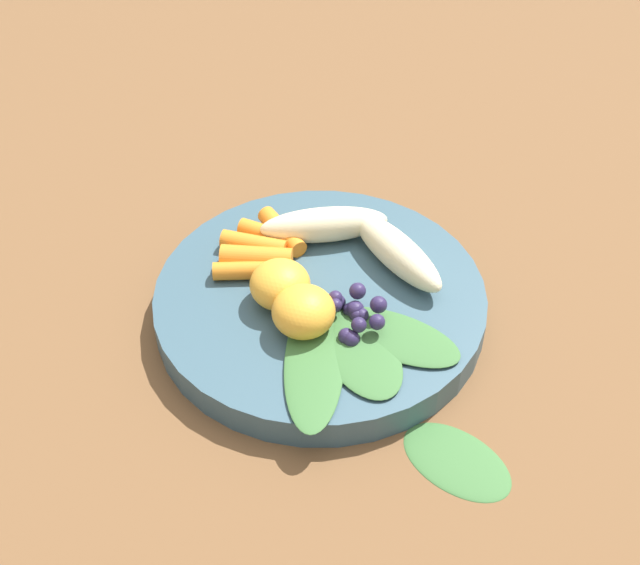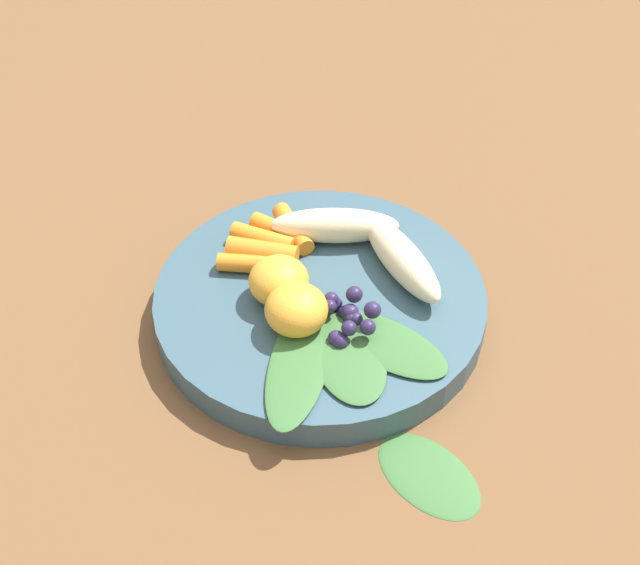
# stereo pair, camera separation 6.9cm
# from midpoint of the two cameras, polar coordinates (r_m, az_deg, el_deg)

# --- Properties ---
(ground_plane) EXTENTS (2.40, 2.40, 0.00)m
(ground_plane) POSITION_cam_midpoint_polar(r_m,az_deg,el_deg) (0.72, -2.76, -2.27)
(ground_plane) COLOR brown
(bowl) EXTENTS (0.27, 0.27, 0.03)m
(bowl) POSITION_cam_midpoint_polar(r_m,az_deg,el_deg) (0.71, -2.79, -1.51)
(bowl) COLOR #385666
(bowl) RESTS_ON ground_plane
(banana_peeled_left) EXTENTS (0.07, 0.11, 0.03)m
(banana_peeled_left) POSITION_cam_midpoint_polar(r_m,az_deg,el_deg) (0.74, -2.40, 3.75)
(banana_peeled_left) COLOR beige
(banana_peeled_left) RESTS_ON bowl
(banana_peeled_right) EXTENTS (0.09, 0.11, 0.03)m
(banana_peeled_right) POSITION_cam_midpoint_polar(r_m,az_deg,el_deg) (0.71, 2.40, 1.94)
(banana_peeled_right) COLOR beige
(banana_peeled_right) RESTS_ON bowl
(orange_segment_near) EXTENTS (0.05, 0.05, 0.04)m
(orange_segment_near) POSITION_cam_midpoint_polar(r_m,az_deg,el_deg) (0.66, -4.45, -2.02)
(orange_segment_near) COLOR #F4A833
(orange_segment_near) RESTS_ON bowl
(orange_segment_far) EXTENTS (0.05, 0.05, 0.04)m
(orange_segment_far) POSITION_cam_midpoint_polar(r_m,az_deg,el_deg) (0.68, -5.59, -0.27)
(orange_segment_far) COLOR #F4A833
(orange_segment_far) RESTS_ON bowl
(carrot_front) EXTENTS (0.05, 0.05, 0.02)m
(carrot_front) POSITION_cam_midpoint_polar(r_m,az_deg,el_deg) (0.74, -5.22, 3.29)
(carrot_front) COLOR orange
(carrot_front) RESTS_ON bowl
(carrot_mid_left) EXTENTS (0.02, 0.05, 0.02)m
(carrot_mid_left) POSITION_cam_midpoint_polar(r_m,az_deg,el_deg) (0.74, -6.39, 3.17)
(carrot_mid_left) COLOR orange
(carrot_mid_left) RESTS_ON bowl
(carrot_mid_right) EXTENTS (0.02, 0.06, 0.02)m
(carrot_mid_right) POSITION_cam_midpoint_polar(r_m,az_deg,el_deg) (0.73, -7.14, 2.42)
(carrot_mid_right) COLOR orange
(carrot_mid_right) RESTS_ON bowl
(carrot_rear) EXTENTS (0.03, 0.06, 0.02)m
(carrot_rear) POSITION_cam_midpoint_polar(r_m,az_deg,el_deg) (0.72, -7.02, 1.51)
(carrot_rear) COLOR orange
(carrot_rear) RESTS_ON bowl
(carrot_small) EXTENTS (0.04, 0.07, 0.02)m
(carrot_small) POSITION_cam_midpoint_polar(r_m,az_deg,el_deg) (0.71, -7.32, 0.73)
(carrot_small) COLOR orange
(carrot_small) RESTS_ON bowl
(blueberry_pile) EXTENTS (0.05, 0.05, 0.02)m
(blueberry_pile) POSITION_cam_midpoint_polar(r_m,az_deg,el_deg) (0.66, -0.61, -2.21)
(blueberry_pile) COLOR #2D234C
(blueberry_pile) RESTS_ON bowl
(kale_leaf_left) EXTENTS (0.15, 0.08, 0.00)m
(kale_leaf_left) POSITION_cam_midpoint_polar(r_m,az_deg,el_deg) (0.64, -3.45, -5.34)
(kale_leaf_left) COLOR #3D7038
(kale_leaf_left) RESTS_ON bowl
(kale_leaf_right) EXTENTS (0.11, 0.10, 0.00)m
(kale_leaf_right) POSITION_cam_midpoint_polar(r_m,az_deg,el_deg) (0.65, -0.30, -4.91)
(kale_leaf_right) COLOR #3D7038
(kale_leaf_right) RESTS_ON bowl
(kale_leaf_rear) EXTENTS (0.07, 0.11, 0.00)m
(kale_leaf_rear) POSITION_cam_midpoint_polar(r_m,az_deg,el_deg) (0.66, 2.10, -3.77)
(kale_leaf_rear) COLOR #3D7038
(kale_leaf_rear) RESTS_ON bowl
(kale_leaf_stray) EXTENTS (0.08, 0.10, 0.01)m
(kale_leaf_stray) POSITION_cam_midpoint_polar(r_m,az_deg,el_deg) (0.62, 5.94, -11.83)
(kale_leaf_stray) COLOR #3D7038
(kale_leaf_stray) RESTS_ON ground_plane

